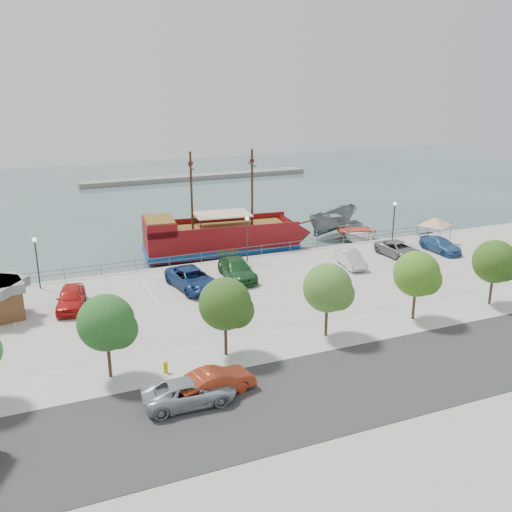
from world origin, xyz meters
name	(u,v)px	position (x,y,z in m)	size (l,w,h in m)	color
ground	(276,296)	(0.00, 0.00, -1.00)	(160.00, 160.00, 0.00)	#324949
land_slab	(450,432)	(0.00, -21.00, -0.60)	(100.00, 58.00, 1.20)	#A39D94
street	(392,375)	(0.00, -16.00, 0.01)	(100.00, 8.00, 0.04)	#343434
sidewalk	(339,333)	(0.00, -10.00, 0.01)	(100.00, 4.00, 0.05)	#AFAFAF
seawall_railing	(242,252)	(0.00, 7.80, 0.53)	(50.00, 0.06, 1.00)	#5F5F5F
far_shore	(197,177)	(10.00, 55.00, -0.60)	(40.00, 3.00, 0.80)	gray
pirate_ship	(233,238)	(0.55, 11.69, 0.85)	(17.74, 6.41, 11.07)	maroon
patrol_boat	(333,223)	(13.67, 14.59, 0.40)	(2.73, 7.25, 2.80)	slate
speedboat	(356,233)	(15.02, 11.74, -0.21)	(5.47, 7.65, 1.59)	white
dock_west	(91,280)	(-13.76, 9.20, -0.80)	(6.89, 1.97, 0.39)	slate
dock_mid	(314,252)	(8.38, 9.20, -0.81)	(6.63, 1.89, 0.38)	gray
dock_east	(384,243)	(16.92, 9.20, -0.82)	(6.35, 1.81, 0.36)	#979491
canopy_tent	(435,217)	(19.68, 4.64, 2.76)	(4.76, 4.76, 3.17)	slate
street_van	(190,392)	(-11.57, -14.38, 0.69)	(2.28, 4.93, 1.37)	#939FA7
street_sedan	(215,382)	(-10.05, -14.04, 0.73)	(1.54, 4.42, 1.46)	#A2321A
fire_hydrant	(166,367)	(-11.98, -10.80, 0.42)	(0.26, 0.26, 0.76)	#CBB303
lamp_post_left	(36,254)	(-18.00, 6.50, 2.94)	(0.36, 0.36, 4.28)	black
lamp_post_mid	(247,231)	(0.00, 6.50, 2.94)	(0.36, 0.36, 4.28)	black
lamp_post_right	(394,215)	(16.00, 6.50, 2.94)	(0.36, 0.36, 4.28)	black
tree_b	(109,324)	(-14.85, -10.07, 3.30)	(3.30, 3.20, 5.00)	#473321
tree_c	(228,306)	(-7.85, -10.07, 3.30)	(3.30, 3.20, 5.00)	#473321
tree_d	(330,289)	(-0.85, -10.07, 3.30)	(3.30, 3.20, 5.00)	#473321
tree_e	(419,275)	(6.15, -10.07, 3.30)	(3.30, 3.20, 5.00)	#473321
tree_f	(497,263)	(13.15, -10.07, 3.30)	(3.30, 3.20, 5.00)	#473321
parked_car_a	(71,298)	(-16.06, 1.33, 0.80)	(1.90, 4.71, 1.61)	red
parked_car_c	(193,279)	(-6.61, 1.80, 0.81)	(2.71, 5.86, 1.63)	navy
parked_car_d	(237,269)	(-2.46, 2.71, 0.82)	(2.29, 5.63, 1.63)	#1F5428
parked_car_f	(350,259)	(8.07, 1.73, 0.71)	(1.51, 4.32, 1.42)	silver
parked_car_g	(399,250)	(13.79, 2.32, 0.72)	(2.39, 5.18, 1.44)	gray
parked_car_h	(440,245)	(18.48, 2.18, 0.69)	(1.93, 4.75, 1.38)	#305B92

